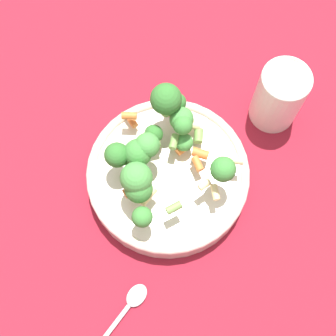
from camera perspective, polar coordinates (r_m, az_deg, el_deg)
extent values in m
plane|color=maroon|center=(0.74, 0.00, -1.54)|extent=(3.00, 3.00, 0.00)
cylinder|color=beige|center=(0.73, 0.00, -1.07)|extent=(0.25, 0.25, 0.04)
torus|color=beige|center=(0.71, 0.00, -0.57)|extent=(0.25, 0.25, 0.01)
cylinder|color=#8CB766|center=(0.71, 1.76, 2.77)|extent=(0.01, 0.01, 0.01)
sphere|color=#479342|center=(0.70, 1.79, 3.26)|extent=(0.03, 0.03, 0.03)
cylinder|color=#8CB766|center=(0.67, -2.31, 2.27)|extent=(0.01, 0.01, 0.02)
sphere|color=#479342|center=(0.65, -2.38, 3.03)|extent=(0.04, 0.04, 0.04)
cylinder|color=#8CB766|center=(0.67, -3.48, -3.16)|extent=(0.01, 0.01, 0.01)
sphere|color=#3D8438|center=(0.64, -3.60, -2.56)|extent=(0.04, 0.04, 0.04)
cylinder|color=#8CB766|center=(0.68, -3.57, 1.12)|extent=(0.01, 0.01, 0.01)
sphere|color=#3D8438|center=(0.66, -3.69, 1.87)|extent=(0.04, 0.04, 0.04)
cylinder|color=#8CB766|center=(0.71, -1.72, 3.52)|extent=(0.01, 0.01, 0.02)
sphere|color=#33722D|center=(0.69, -1.77, 4.16)|extent=(0.03, 0.03, 0.03)
cylinder|color=#8CB766|center=(0.70, 1.61, 5.17)|extent=(0.01, 0.01, 0.02)
sphere|color=#479342|center=(0.68, 1.66, 5.99)|extent=(0.04, 0.04, 0.04)
cylinder|color=#8CB766|center=(0.69, 1.77, 4.62)|extent=(0.01, 0.01, 0.01)
sphere|color=#3D8438|center=(0.67, 1.81, 5.25)|extent=(0.03, 0.03, 0.03)
cylinder|color=#8CB766|center=(0.71, 1.08, 7.37)|extent=(0.01, 0.01, 0.01)
sphere|color=#33722D|center=(0.70, 1.10, 8.01)|extent=(0.03, 0.03, 0.03)
cylinder|color=#8CB766|center=(0.66, -3.08, -6.38)|extent=(0.01, 0.01, 0.01)
sphere|color=#3D8438|center=(0.64, -3.17, -5.98)|extent=(0.03, 0.03, 0.03)
cylinder|color=#8CB766|center=(0.66, 6.51, -0.85)|extent=(0.01, 0.01, 0.02)
sphere|color=#3D8438|center=(0.64, 6.74, -0.15)|extent=(0.04, 0.04, 0.04)
cylinder|color=#8CB766|center=(0.68, -6.04, 0.85)|extent=(0.01, 0.01, 0.02)
sphere|color=#33722D|center=(0.66, -6.26, 1.59)|extent=(0.04, 0.04, 0.04)
cylinder|color=#8CB766|center=(0.70, -0.23, 7.20)|extent=(0.02, 0.02, 0.02)
sphere|color=#33722D|center=(0.67, -0.25, 8.41)|extent=(0.05, 0.05, 0.05)
cylinder|color=#8CB766|center=(0.66, -3.73, -1.98)|extent=(0.02, 0.02, 0.02)
sphere|color=#479342|center=(0.64, -3.89, -1.23)|extent=(0.05, 0.05, 0.05)
cylinder|color=#8CB766|center=(0.68, -4.01, 0.21)|extent=(0.01, 0.01, 0.01)
sphere|color=#33722D|center=(0.67, -4.11, 0.67)|extent=(0.03, 0.03, 0.03)
cylinder|color=orange|center=(0.69, 3.96, 1.78)|extent=(0.02, 0.03, 0.01)
cylinder|color=beige|center=(0.66, 4.43, -2.07)|extent=(0.02, 0.02, 0.01)
cylinder|color=orange|center=(0.70, -4.76, 6.36)|extent=(0.02, 0.03, 0.01)
cylinder|color=beige|center=(0.72, 3.01, 5.26)|extent=(0.02, 0.03, 0.01)
cylinder|color=beige|center=(0.66, -2.38, -3.51)|extent=(0.03, 0.02, 0.01)
cylinder|color=#729E4C|center=(0.69, 0.74, 3.22)|extent=(0.02, 0.02, 0.01)
cylinder|color=orange|center=(0.73, -4.52, 5.86)|extent=(0.02, 0.03, 0.01)
cylinder|color=beige|center=(0.66, 5.80, -2.92)|extent=(0.02, 0.02, 0.01)
cylinder|color=#729E4C|center=(0.65, 0.72, -4.86)|extent=(0.03, 0.02, 0.01)
cylinder|color=orange|center=(0.70, 1.88, 2.29)|extent=(0.02, 0.02, 0.01)
cylinder|color=#729E4C|center=(0.69, -1.80, 2.91)|extent=(0.02, 0.02, 0.01)
cylinder|color=beige|center=(0.67, 8.13, 0.86)|extent=(0.02, 0.03, 0.01)
cylinder|color=orange|center=(0.70, 0.70, 8.07)|extent=(0.02, 0.03, 0.01)
cylinder|color=orange|center=(0.69, 3.62, 0.53)|extent=(0.02, 0.02, 0.01)
cylinder|color=#729E4C|center=(0.71, 3.74, 3.95)|extent=(0.03, 0.02, 0.01)
cylinder|color=orange|center=(0.66, -4.55, -2.76)|extent=(0.03, 0.02, 0.01)
cylinder|color=silver|center=(0.76, 13.34, 8.45)|extent=(0.08, 0.08, 0.11)
torus|color=silver|center=(0.71, 14.34, 10.53)|extent=(0.08, 0.08, 0.01)
ellipsoid|color=silver|center=(0.71, -3.84, -15.25)|extent=(0.04, 0.03, 0.01)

